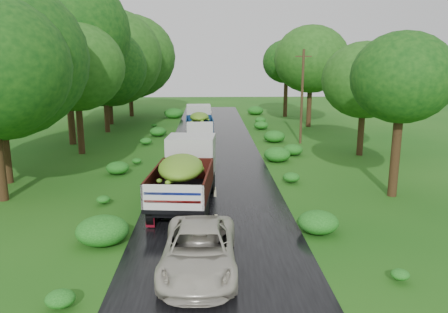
{
  "coord_description": "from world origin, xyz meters",
  "views": [
    {
      "loc": [
        -0.28,
        -12.81,
        6.63
      ],
      "look_at": [
        0.47,
        8.53,
        1.7
      ],
      "focal_mm": 35.0,
      "sensor_mm": 36.0,
      "label": 1
    }
  ],
  "objects_px": {
    "truck_near": "(186,170)",
    "truck_far": "(199,120)",
    "car": "(199,250)",
    "utility_pole": "(302,96)"
  },
  "relations": [
    {
      "from": "truck_near",
      "to": "truck_far",
      "type": "height_order",
      "value": "truck_near"
    },
    {
      "from": "truck_far",
      "to": "car",
      "type": "height_order",
      "value": "truck_far"
    },
    {
      "from": "car",
      "to": "utility_pole",
      "type": "distance_m",
      "value": 21.92
    },
    {
      "from": "truck_near",
      "to": "car",
      "type": "xyz_separation_m",
      "value": [
        0.73,
        -6.51,
        -0.86
      ]
    },
    {
      "from": "truck_far",
      "to": "car",
      "type": "relative_size",
      "value": 1.21
    },
    {
      "from": "truck_near",
      "to": "truck_far",
      "type": "distance_m",
      "value": 16.91
    },
    {
      "from": "truck_near",
      "to": "car",
      "type": "height_order",
      "value": "truck_near"
    },
    {
      "from": "truck_far",
      "to": "utility_pole",
      "type": "height_order",
      "value": "utility_pole"
    },
    {
      "from": "car",
      "to": "truck_near",
      "type": "bearing_deg",
      "value": 97.89
    },
    {
      "from": "car",
      "to": "utility_pole",
      "type": "bearing_deg",
      "value": 71.54
    }
  ]
}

